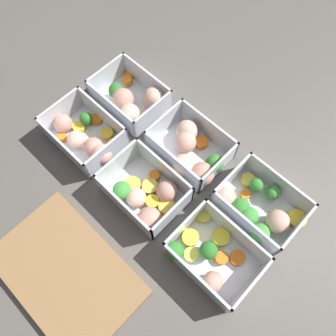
% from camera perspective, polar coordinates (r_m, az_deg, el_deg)
% --- Properties ---
extents(ground_plane, '(4.00, 4.00, 0.00)m').
position_cam_1_polar(ground_plane, '(0.72, -0.00, -0.78)').
color(ground_plane, '#56514C').
extents(container_near_left, '(0.18, 0.13, 0.07)m').
position_cam_1_polar(container_near_left, '(0.68, 15.38, -6.87)').
color(container_near_left, silver).
rests_on(container_near_left, ground_plane).
extents(container_near_center, '(0.18, 0.14, 0.07)m').
position_cam_1_polar(container_near_center, '(0.71, 4.18, 2.79)').
color(container_near_center, silver).
rests_on(container_near_center, ground_plane).
extents(container_near_right, '(0.16, 0.12, 0.07)m').
position_cam_1_polar(container_near_right, '(0.78, -6.22, 11.78)').
color(container_near_right, silver).
rests_on(container_near_right, ground_plane).
extents(container_far_left, '(0.17, 0.14, 0.07)m').
position_cam_1_polar(container_far_left, '(0.65, 7.25, -14.68)').
color(container_far_left, silver).
rests_on(container_far_left, ground_plane).
extents(container_far_center, '(0.16, 0.13, 0.07)m').
position_cam_1_polar(container_far_center, '(0.67, -3.78, -4.88)').
color(container_far_center, silver).
rests_on(container_far_center, ground_plane).
extents(container_far_right, '(0.18, 0.12, 0.07)m').
position_cam_1_polar(container_far_right, '(0.75, -14.17, 5.27)').
color(container_far_right, silver).
rests_on(container_far_right, ground_plane).
extents(cutting_board, '(0.28, 0.18, 0.02)m').
position_cam_1_polar(cutting_board, '(0.68, -17.15, -17.11)').
color(cutting_board, olive).
rests_on(cutting_board, ground_plane).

